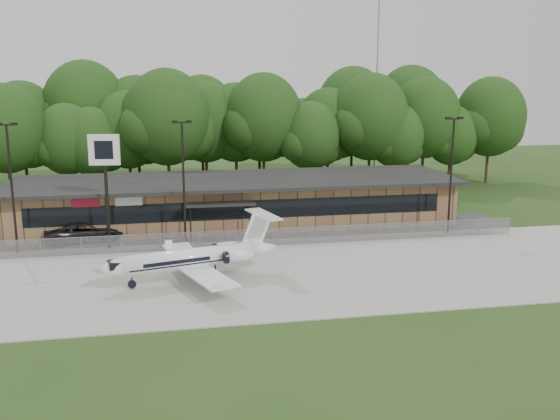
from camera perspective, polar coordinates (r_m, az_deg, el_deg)
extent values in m
plane|color=#274017|center=(36.62, 0.37, -9.68)|extent=(160.00, 160.00, 0.00)
cube|color=#9E9B93|center=(44.02, -1.63, -5.82)|extent=(64.00, 18.00, 0.08)
cube|color=#383835|center=(54.97, -3.52, -2.18)|extent=(50.00, 9.00, 0.06)
cube|color=olive|center=(58.89, -4.10, 0.75)|extent=(40.00, 10.00, 4.00)
cube|color=black|center=(53.95, -3.48, 0.02)|extent=(36.00, 0.08, 1.60)
cube|color=black|center=(58.02, -4.07, 2.73)|extent=(41.00, 11.50, 0.30)
cube|color=black|center=(53.04, -5.56, 0.55)|extent=(6.00, 1.60, 0.20)
cube|color=#AF152C|center=(53.70, -17.39, 0.62)|extent=(2.20, 0.06, 0.70)
cube|color=silver|center=(53.39, -13.66, 0.77)|extent=(2.20, 0.06, 0.70)
cube|color=gray|center=(50.47, -2.89, -2.63)|extent=(46.00, 0.03, 1.50)
cube|color=gray|center=(50.29, -2.90, -1.81)|extent=(46.00, 0.04, 0.04)
cylinder|color=gray|center=(86.23, 8.82, 11.27)|extent=(0.20, 0.20, 25.00)
cylinder|color=black|center=(51.89, -23.29, 1.60)|extent=(0.18, 0.18, 10.00)
cube|color=black|center=(51.29, -23.76, 7.15)|extent=(1.20, 0.12, 0.12)
cube|color=black|center=(51.17, -23.17, 7.27)|extent=(0.45, 0.30, 0.22)
cylinder|color=black|center=(50.63, -8.79, 2.21)|extent=(0.18, 0.18, 10.00)
cube|color=black|center=(50.02, -8.98, 7.92)|extent=(1.20, 0.12, 0.12)
cube|color=black|center=(50.00, -9.62, 7.97)|extent=(0.45, 0.30, 0.22)
cube|color=black|center=(50.03, -8.35, 8.02)|extent=(0.45, 0.30, 0.22)
cylinder|color=black|center=(56.23, 15.35, 2.90)|extent=(0.18, 0.18, 10.00)
cube|color=black|center=(55.68, 15.65, 8.04)|extent=(1.20, 0.12, 0.12)
cube|color=black|center=(55.44, 15.14, 8.12)|extent=(0.45, 0.30, 0.22)
cube|color=black|center=(55.92, 16.16, 8.10)|extent=(0.45, 0.30, 0.22)
cylinder|color=white|center=(42.34, -8.45, -4.58)|extent=(9.04, 3.60, 1.43)
cone|color=white|center=(41.24, -15.66, -5.37)|extent=(2.09, 1.83, 1.43)
cone|color=white|center=(44.08, -1.62, -3.59)|extent=(2.27, 1.88, 1.43)
cube|color=white|center=(39.89, -6.59, -6.19)|extent=(3.24, 5.70, 0.11)
cube|color=white|center=(45.31, -8.97, -4.01)|extent=(3.24, 5.70, 0.11)
cylinder|color=white|center=(42.27, -3.82, -4.31)|extent=(2.11, 1.27, 0.81)
cylinder|color=white|center=(44.29, -4.87, -3.56)|extent=(2.11, 1.27, 0.81)
cube|color=white|center=(43.58, -2.17, -2.01)|extent=(2.17, 0.67, 2.70)
cube|color=white|center=(43.52, -1.53, -0.51)|extent=(2.15, 4.28, 0.09)
cube|color=black|center=(41.26, -14.82, -4.95)|extent=(1.13, 1.26, 0.45)
cube|color=black|center=(43.16, -6.34, -5.88)|extent=(1.23, 2.26, 0.63)
cylinder|color=black|center=(41.87, -13.38, -6.72)|extent=(0.65, 0.65, 0.20)
imported|color=#272729|center=(54.62, -17.43, -1.89)|extent=(6.88, 4.26, 1.78)
cylinder|color=black|center=(51.21, -15.56, 1.31)|extent=(0.29, 0.29, 8.76)
cube|color=silver|center=(50.68, -15.79, 5.32)|extent=(2.42, 0.54, 2.41)
cube|color=black|center=(50.54, -15.82, 5.30)|extent=(1.42, 0.20, 1.42)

